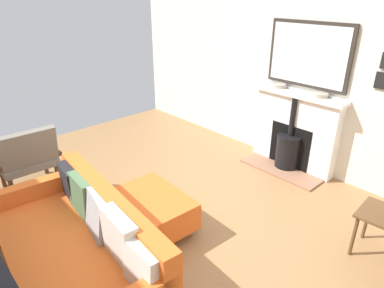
% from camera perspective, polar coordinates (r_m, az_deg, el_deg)
% --- Properties ---
extents(ground_plane, '(4.92, 6.30, 0.01)m').
position_cam_1_polar(ground_plane, '(3.42, -6.22, -15.99)').
color(ground_plane, olive).
extents(wall_left, '(0.12, 6.30, 2.84)m').
position_cam_1_polar(wall_left, '(4.56, 19.08, 13.38)').
color(wall_left, silver).
rests_on(wall_left, ground).
extents(fireplace, '(0.53, 1.22, 1.03)m').
position_cam_1_polar(fireplace, '(4.66, 16.67, 1.38)').
color(fireplace, '#93664C').
rests_on(fireplace, ground).
extents(mirror_over_mantel, '(0.04, 1.07, 0.78)m').
position_cam_1_polar(mirror_over_mantel, '(4.45, 18.98, 13.99)').
color(mirror_over_mantel, '#2D2823').
extents(mantel_bowl_near, '(0.16, 0.16, 0.06)m').
position_cam_1_polar(mantel_bowl_near, '(4.61, 14.58, 9.47)').
color(mantel_bowl_near, '#9E9384').
rests_on(mantel_bowl_near, fireplace).
extents(mantel_bowl_far, '(0.17, 0.17, 0.05)m').
position_cam_1_polar(mantel_bowl_far, '(4.34, 20.89, 7.70)').
color(mantel_bowl_far, '#9E9384').
rests_on(mantel_bowl_far, fireplace).
extents(sofa, '(1.01, 1.86, 0.79)m').
position_cam_1_polar(sofa, '(2.94, -18.37, -16.37)').
color(sofa, '#B2B2B7').
rests_on(sofa, ground).
extents(ottoman, '(0.59, 0.83, 0.37)m').
position_cam_1_polar(ottoman, '(3.45, -6.41, -10.71)').
color(ottoman, '#B2B2B7').
rests_on(ottoman, ground).
extents(armchair_accent, '(0.71, 0.64, 0.83)m').
position_cam_1_polar(armchair_accent, '(4.33, -25.94, -1.98)').
color(armchair_accent, '#4C3321').
rests_on(armchair_accent, ground).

